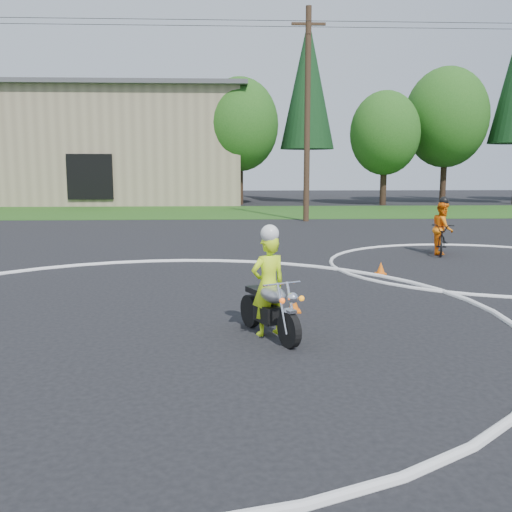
{
  "coord_description": "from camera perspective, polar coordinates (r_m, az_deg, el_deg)",
  "views": [
    {
      "loc": [
        1.32,
        -6.68,
        2.56
      ],
      "look_at": [
        1.74,
        2.77,
        1.1
      ],
      "focal_mm": 40.0,
      "sensor_mm": 36.0,
      "label": 1
    }
  ],
  "objects": [
    {
      "name": "utility_poles",
      "position": [
        28.05,
        5.16,
        14.13
      ],
      "size": [
        41.6,
        1.12,
        10.0
      ],
      "color": "#473321",
      "rests_on": "ground"
    },
    {
      "name": "primary_motorcycle",
      "position": [
        8.7,
        1.4,
        -5.25
      ],
      "size": [
        0.89,
        1.65,
        0.93
      ],
      "rotation": [
        0.0,
        0.0,
        0.43
      ],
      "color": "black",
      "rests_on": "ground"
    },
    {
      "name": "treeline",
      "position": [
        43.62,
        15.91,
        13.78
      ],
      "size": [
        38.2,
        8.1,
        14.52
      ],
      "color": "#382619",
      "rests_on": "ground"
    },
    {
      "name": "traffic_cones",
      "position": [
        11.16,
        16.35,
        -4.14
      ],
      "size": [
        21.65,
        11.19,
        0.3
      ],
      "color": "orange",
      "rests_on": "ground"
    },
    {
      "name": "course_markings",
      "position": [
        11.35,
        1.82,
        -4.22
      ],
      "size": [
        19.05,
        19.05,
        0.12
      ],
      "color": "silver",
      "rests_on": "ground"
    },
    {
      "name": "ground",
      "position": [
        7.27,
        -13.11,
        -12.08
      ],
      "size": [
        120.0,
        120.0,
        0.0
      ],
      "primitive_type": "plane",
      "color": "black",
      "rests_on": "ground"
    },
    {
      "name": "rider_second_grp",
      "position": [
        17.93,
        18.14,
        2.09
      ],
      "size": [
        1.21,
        1.9,
        1.73
      ],
      "rotation": [
        0.0,
        0.0,
        -0.36
      ],
      "color": "black",
      "rests_on": "ground"
    },
    {
      "name": "grass_strip",
      "position": [
        33.8,
        -4.79,
        4.41
      ],
      "size": [
        120.0,
        10.0,
        0.02
      ],
      "primitive_type": "cube",
      "color": "#1E4714",
      "rests_on": "ground"
    },
    {
      "name": "rider_primary_grp",
      "position": [
        8.74,
        1.24,
        -2.64
      ],
      "size": [
        0.67,
        0.58,
        1.72
      ],
      "rotation": [
        0.0,
        0.0,
        0.43
      ],
      "color": "#D0FF1A",
      "rests_on": "ground"
    }
  ]
}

